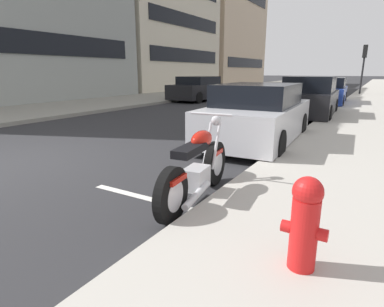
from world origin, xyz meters
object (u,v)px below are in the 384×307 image
(fire_hydrant, at_px, (305,221))
(parked_car_behind_motorcycle, at_px, (309,98))
(parked_car_mid_block, at_px, (327,92))
(car_opposite_curb, at_px, (198,89))
(parked_car_second_in_row, at_px, (258,115))
(parked_motorcycle, at_px, (197,169))
(traffic_signal_near_corner, at_px, (364,59))

(fire_hydrant, bearing_deg, parked_car_behind_motorcycle, 10.62)
(parked_car_mid_block, distance_m, car_opposite_curb, 7.05)
(parked_car_mid_block, xyz_separation_m, fire_hydrant, (-15.58, -2.06, -0.11))
(parked_car_second_in_row, distance_m, car_opposite_curb, 11.48)
(parked_car_second_in_row, height_order, parked_car_behind_motorcycle, parked_car_behind_motorcycle)
(parked_motorcycle, distance_m, car_opposite_curb, 14.95)
(car_opposite_curb, bearing_deg, traffic_signal_near_corner, 142.36)
(parked_car_second_in_row, relative_size, parked_car_behind_motorcycle, 1.00)
(parked_car_behind_motorcycle, height_order, traffic_signal_near_corner, traffic_signal_near_corner)
(parked_car_behind_motorcycle, distance_m, fire_hydrant, 10.37)
(parked_car_second_in_row, relative_size, car_opposite_curb, 1.01)
(parked_car_mid_block, relative_size, car_opposite_curb, 1.13)
(parked_car_behind_motorcycle, bearing_deg, car_opposite_curb, 58.41)
(parked_car_behind_motorcycle, xyz_separation_m, car_opposite_curb, (3.88, 7.04, -0.02))
(parked_car_behind_motorcycle, xyz_separation_m, parked_car_mid_block, (5.38, 0.14, -0.04))
(parked_car_second_in_row, relative_size, parked_car_mid_block, 0.89)
(parked_car_mid_block, height_order, fire_hydrant, parked_car_mid_block)
(parked_motorcycle, distance_m, traffic_signal_near_corner, 22.37)
(traffic_signal_near_corner, bearing_deg, parked_car_second_in_row, 176.35)
(fire_hydrant, relative_size, traffic_signal_near_corner, 0.24)
(parked_motorcycle, bearing_deg, traffic_signal_near_corner, -8.06)
(parked_motorcycle, height_order, parked_car_second_in_row, parked_car_second_in_row)
(parked_car_behind_motorcycle, bearing_deg, parked_car_second_in_row, 175.41)
(parked_motorcycle, height_order, parked_car_mid_block, parked_car_mid_block)
(parked_car_behind_motorcycle, height_order, parked_car_mid_block, parked_car_behind_motorcycle)
(parked_car_behind_motorcycle, distance_m, car_opposite_curb, 8.03)
(car_opposite_curb, bearing_deg, fire_hydrant, 35.82)
(parked_car_behind_motorcycle, height_order, fire_hydrant, parked_car_behind_motorcycle)
(fire_hydrant, bearing_deg, parked_car_second_in_row, 23.18)
(parked_car_mid_block, bearing_deg, parked_car_second_in_row, 176.75)
(parked_car_second_in_row, xyz_separation_m, parked_car_mid_block, (10.71, -0.03, -0.01))
(car_opposite_curb, relative_size, fire_hydrant, 5.28)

